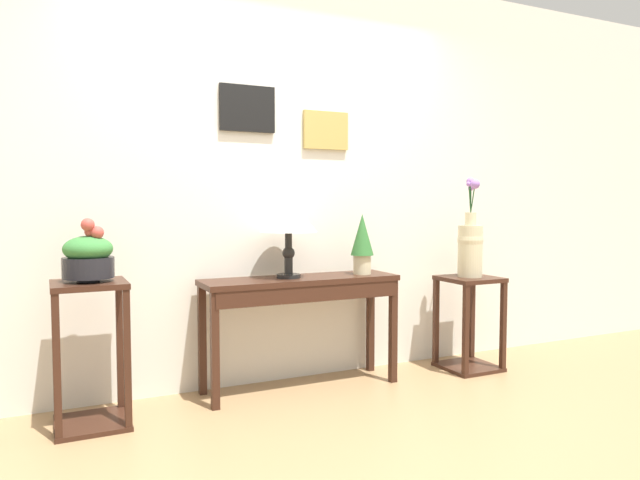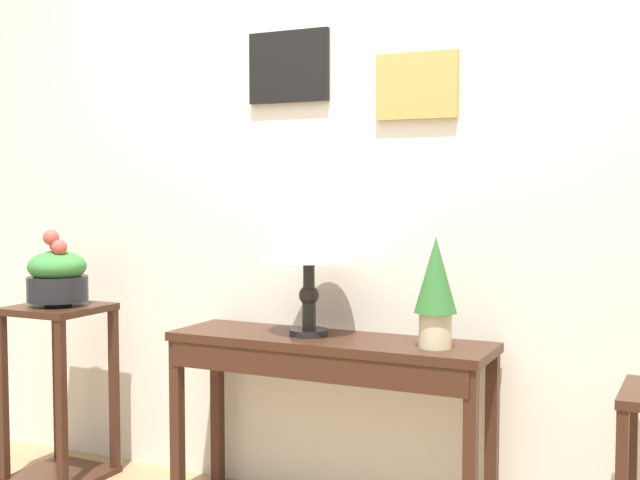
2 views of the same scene
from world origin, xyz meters
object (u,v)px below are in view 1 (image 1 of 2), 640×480
at_px(pedestal_stand_right, 469,323).
at_px(potted_plant_on_console, 362,241).
at_px(planter_bowl_wide_left, 88,257).
at_px(pedestal_stand_left, 91,354).
at_px(flower_vase_tall_right, 470,244).
at_px(console_table, 302,294).
at_px(table_lamp, 288,218).

bearing_deg(pedestal_stand_right, potted_plant_on_console, 173.60).
bearing_deg(pedestal_stand_right, planter_bowl_wide_left, 179.72).
height_order(pedestal_stand_left, planter_bowl_wide_left, planter_bowl_wide_left).
bearing_deg(potted_plant_on_console, flower_vase_tall_right, -6.46).
bearing_deg(planter_bowl_wide_left, flower_vase_tall_right, -0.30).
distance_m(console_table, potted_plant_on_console, 0.55).
bearing_deg(console_table, pedestal_stand_left, -176.33).
height_order(console_table, potted_plant_on_console, potted_plant_on_console).
xyz_separation_m(potted_plant_on_console, planter_bowl_wide_left, (-1.71, -0.08, -0.03)).
distance_m(table_lamp, potted_plant_on_console, 0.55).
bearing_deg(console_table, pedestal_stand_right, -4.28).
distance_m(pedestal_stand_left, flower_vase_tall_right, 2.60).
bearing_deg(pedestal_stand_right, console_table, 175.72).
xyz_separation_m(planter_bowl_wide_left, pedestal_stand_right, (2.54, -0.01, -0.58)).
height_order(potted_plant_on_console, pedestal_stand_right, potted_plant_on_console).
relative_size(planter_bowl_wide_left, pedestal_stand_right, 0.50).
relative_size(planter_bowl_wide_left, flower_vase_tall_right, 0.48).
bearing_deg(pedestal_stand_right, table_lamp, 175.01).
height_order(table_lamp, pedestal_stand_right, table_lamp).
distance_m(potted_plant_on_console, planter_bowl_wide_left, 1.71).
relative_size(pedestal_stand_left, flower_vase_tall_right, 1.11).
relative_size(potted_plant_on_console, planter_bowl_wide_left, 1.20).
bearing_deg(potted_plant_on_console, pedestal_stand_left, -177.33).
relative_size(console_table, table_lamp, 2.54).
distance_m(console_table, table_lamp, 0.50).
bearing_deg(flower_vase_tall_right, pedestal_stand_left, 179.67).
bearing_deg(table_lamp, console_table, -15.24).
distance_m(pedestal_stand_left, pedestal_stand_right, 2.54).
distance_m(potted_plant_on_console, pedestal_stand_left, 1.80).
relative_size(potted_plant_on_console, pedestal_stand_left, 0.51).
distance_m(table_lamp, flower_vase_tall_right, 1.38).
height_order(console_table, pedestal_stand_right, console_table).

